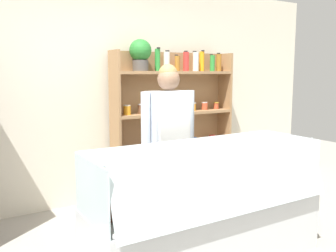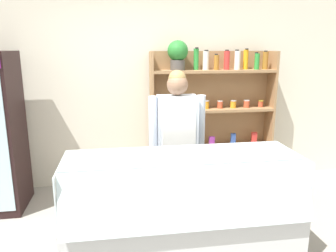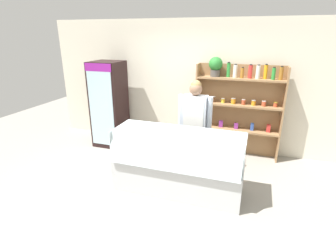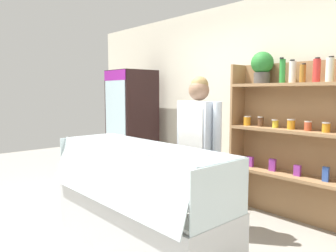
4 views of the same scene
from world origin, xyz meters
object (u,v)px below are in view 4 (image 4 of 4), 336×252
(drinks_fridge, at_px, (132,127))
(shelving_unit, at_px, (297,126))
(shop_clerk, at_px, (198,141))
(deli_display_case, at_px, (138,217))

(drinks_fridge, relative_size, shelving_unit, 0.94)
(drinks_fridge, xyz_separation_m, shop_clerk, (2.07, -0.62, 0.06))
(drinks_fridge, bearing_deg, shelving_unit, 7.49)
(shelving_unit, distance_m, shop_clerk, 1.15)
(drinks_fridge, distance_m, shop_clerk, 2.16)
(drinks_fridge, bearing_deg, shop_clerk, -16.56)
(drinks_fridge, bearing_deg, deli_display_case, -34.29)
(shop_clerk, bearing_deg, shelving_unit, 58.05)
(shelving_unit, distance_m, deli_display_case, 2.01)
(deli_display_case, height_order, shop_clerk, shop_clerk)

